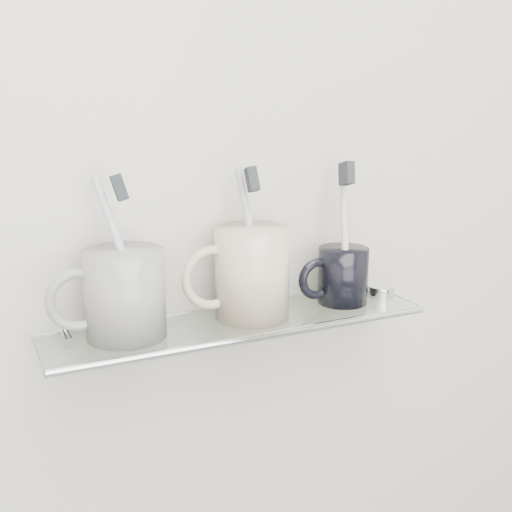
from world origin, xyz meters
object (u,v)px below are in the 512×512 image
mug_right (343,275)px  shelf_glass (239,323)px  mug_center (252,273)px  mug_left (125,294)px

mug_right → shelf_glass: bearing=165.0°
shelf_glass → mug_center: (0.02, 0.00, 0.06)m
mug_left → mug_right: 0.31m
mug_left → mug_center: bearing=-17.1°
mug_left → mug_right: (0.31, 0.00, -0.01)m
mug_center → mug_right: mug_center is taller
mug_left → mug_center: 0.17m
mug_right → mug_center: bearing=163.3°
mug_right → mug_left: bearing=163.3°
shelf_glass → mug_center: mug_center is taller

